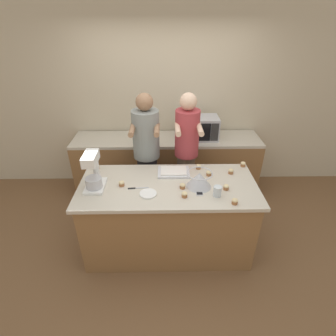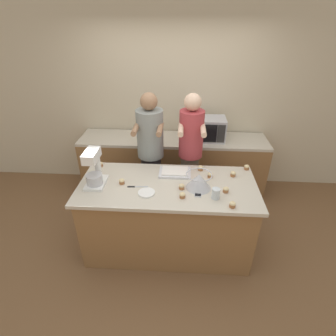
# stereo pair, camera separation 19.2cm
# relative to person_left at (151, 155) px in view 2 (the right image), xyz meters

# --- Properties ---
(ground_plane) EXTENTS (16.00, 16.00, 0.00)m
(ground_plane) POSITION_rel_person_left_xyz_m (0.27, -0.67, -0.91)
(ground_plane) COLOR brown
(back_wall) EXTENTS (10.00, 0.06, 2.70)m
(back_wall) POSITION_rel_person_left_xyz_m (0.27, 0.93, 0.44)
(back_wall) COLOR beige
(back_wall) RESTS_ON ground_plane
(island_counter) EXTENTS (1.93, 0.87, 0.91)m
(island_counter) POSITION_rel_person_left_xyz_m (0.27, -0.67, -0.45)
(island_counter) COLOR olive
(island_counter) RESTS_ON ground_plane
(back_counter) EXTENTS (2.80, 0.60, 0.90)m
(back_counter) POSITION_rel_person_left_xyz_m (0.27, 0.58, -0.46)
(back_counter) COLOR olive
(back_counter) RESTS_ON ground_plane
(person_left) EXTENTS (0.35, 0.51, 1.73)m
(person_left) POSITION_rel_person_left_xyz_m (0.00, 0.00, 0.00)
(person_left) COLOR #232328
(person_left) RESTS_ON ground_plane
(person_right) EXTENTS (0.32, 0.49, 1.73)m
(person_right) POSITION_rel_person_left_xyz_m (0.52, -0.00, 0.01)
(person_right) COLOR brown
(person_right) RESTS_ON ground_plane
(stand_mixer) EXTENTS (0.20, 0.30, 0.41)m
(stand_mixer) POSITION_rel_person_left_xyz_m (-0.51, -0.71, 0.18)
(stand_mixer) COLOR white
(stand_mixer) RESTS_ON island_counter
(mixing_bowl) EXTENTS (0.27, 0.27, 0.17)m
(mixing_bowl) POSITION_rel_person_left_xyz_m (0.60, -0.71, 0.09)
(mixing_bowl) COLOR #BCBCC1
(mixing_bowl) RESTS_ON island_counter
(baking_tray) EXTENTS (0.36, 0.25, 0.04)m
(baking_tray) POSITION_rel_person_left_xyz_m (0.33, -0.44, 0.02)
(baking_tray) COLOR silver
(baking_tray) RESTS_ON island_counter
(microwave_oven) EXTENTS (0.54, 0.36, 0.33)m
(microwave_oven) POSITION_rel_person_left_xyz_m (0.75, 0.57, 0.16)
(microwave_oven) COLOR #B7B7BC
(microwave_oven) RESTS_ON back_counter
(cell_phone) EXTENTS (0.08, 0.15, 0.01)m
(cell_phone) POSITION_rel_person_left_xyz_m (0.59, -0.82, 0.01)
(cell_phone) COLOR silver
(cell_phone) RESTS_ON island_counter
(drinking_glass) EXTENTS (0.08, 0.08, 0.11)m
(drinking_glass) POSITION_rel_person_left_xyz_m (0.76, -0.89, 0.06)
(drinking_glass) COLOR silver
(drinking_glass) RESTS_ON island_counter
(small_plate) EXTENTS (0.18, 0.18, 0.02)m
(small_plate) POSITION_rel_person_left_xyz_m (0.06, -0.85, 0.01)
(small_plate) COLOR white
(small_plate) RESTS_ON island_counter
(knife) EXTENTS (0.22, 0.03, 0.01)m
(knife) POSITION_rel_person_left_xyz_m (-0.07, -0.74, 0.01)
(knife) COLOR #BCBCC1
(knife) RESTS_ON island_counter
(cupcake_0) EXTENTS (0.06, 0.06, 0.06)m
(cupcake_0) POSITION_rel_person_left_xyz_m (0.42, -0.75, 0.03)
(cupcake_0) COLOR #9E6038
(cupcake_0) RESTS_ON island_counter
(cupcake_1) EXTENTS (0.06, 0.06, 0.06)m
(cupcake_1) POSITION_rel_person_left_xyz_m (0.43, -0.90, 0.03)
(cupcake_1) COLOR #9E6038
(cupcake_1) RESTS_ON island_counter
(cupcake_2) EXTENTS (0.06, 0.06, 0.06)m
(cupcake_2) POSITION_rel_person_left_xyz_m (0.74, -0.50, 0.03)
(cupcake_2) COLOR #9E6038
(cupcake_2) RESTS_ON island_counter
(cupcake_3) EXTENTS (0.06, 0.06, 0.06)m
(cupcake_3) POSITION_rel_person_left_xyz_m (0.87, -0.78, 0.03)
(cupcake_3) COLOR #9E6038
(cupcake_3) RESTS_ON island_counter
(cupcake_4) EXTENTS (0.06, 0.06, 0.06)m
(cupcake_4) POSITION_rel_person_left_xyz_m (-0.57, -0.34, 0.03)
(cupcake_4) COLOR #9E6038
(cupcake_4) RESTS_ON island_counter
(cupcake_5) EXTENTS (0.06, 0.06, 0.06)m
(cupcake_5) POSITION_rel_person_left_xyz_m (1.18, -0.30, 0.03)
(cupcake_5) COLOR #9E6038
(cupcake_5) RESTS_ON island_counter
(cupcake_6) EXTENTS (0.06, 0.06, 0.06)m
(cupcake_6) POSITION_rel_person_left_xyz_m (0.91, -1.02, 0.03)
(cupcake_6) COLOR #9E6038
(cupcake_6) RESTS_ON island_counter
(cupcake_7) EXTENTS (0.06, 0.06, 0.06)m
(cupcake_7) POSITION_rel_person_left_xyz_m (0.63, -0.35, 0.03)
(cupcake_7) COLOR #9E6038
(cupcake_7) RESTS_ON island_counter
(cupcake_8) EXTENTS (0.06, 0.06, 0.06)m
(cupcake_8) POSITION_rel_person_left_xyz_m (1.00, -0.46, 0.03)
(cupcake_8) COLOR #9E6038
(cupcake_8) RESTS_ON island_counter
(cupcake_9) EXTENTS (0.06, 0.06, 0.06)m
(cupcake_9) POSITION_rel_person_left_xyz_m (-0.23, -0.69, 0.03)
(cupcake_9) COLOR #9E6038
(cupcake_9) RESTS_ON island_counter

